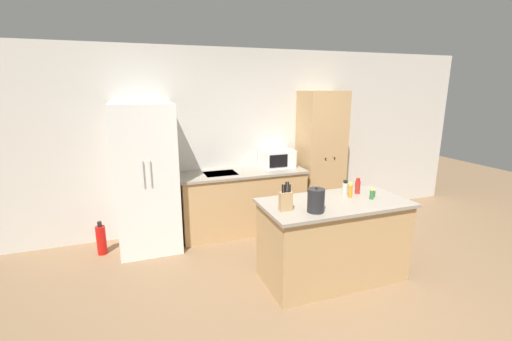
{
  "coord_description": "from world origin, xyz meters",
  "views": [
    {
      "loc": [
        -1.82,
        -2.49,
        2.07
      ],
      "look_at": [
        -0.42,
        1.4,
        1.05
      ],
      "focal_mm": 24.0,
      "sensor_mm": 36.0,
      "label": 1
    }
  ],
  "objects_px": {
    "refrigerator": "(146,178)",
    "microwave": "(277,158)",
    "spice_bottle_pale_salt": "(345,188)",
    "spice_bottle_amber_oil": "(350,191)",
    "pantry_cabinet": "(321,157)",
    "spice_bottle_short_red": "(358,186)",
    "spice_bottle_green_herb": "(372,194)",
    "knife_block": "(286,200)",
    "kettle": "(316,200)",
    "fire_extinguisher": "(101,240)",
    "spice_bottle_tall_dark": "(373,193)"
  },
  "relations": [
    {
      "from": "spice_bottle_pale_salt",
      "to": "refrigerator",
      "type": "bearing_deg",
      "value": 147.38
    },
    {
      "from": "microwave",
      "to": "knife_block",
      "type": "relative_size",
      "value": 1.59
    },
    {
      "from": "spice_bottle_amber_oil",
      "to": "fire_extinguisher",
      "type": "relative_size",
      "value": 0.38
    },
    {
      "from": "spice_bottle_amber_oil",
      "to": "spice_bottle_pale_salt",
      "type": "relative_size",
      "value": 0.97
    },
    {
      "from": "spice_bottle_pale_salt",
      "to": "kettle",
      "type": "bearing_deg",
      "value": -148.38
    },
    {
      "from": "refrigerator",
      "to": "spice_bottle_short_red",
      "type": "xyz_separation_m",
      "value": [
        2.23,
        -1.32,
        0.03
      ]
    },
    {
      "from": "kettle",
      "to": "microwave",
      "type": "bearing_deg",
      "value": 78.23
    },
    {
      "from": "spice_bottle_pale_salt",
      "to": "fire_extinguisher",
      "type": "relative_size",
      "value": 0.4
    },
    {
      "from": "spice_bottle_short_red",
      "to": "spice_bottle_green_herb",
      "type": "relative_size",
      "value": 1.5
    },
    {
      "from": "microwave",
      "to": "spice_bottle_tall_dark",
      "type": "relative_size",
      "value": 5.28
    },
    {
      "from": "spice_bottle_tall_dark",
      "to": "spice_bottle_pale_salt",
      "type": "bearing_deg",
      "value": 147.95
    },
    {
      "from": "pantry_cabinet",
      "to": "knife_block",
      "type": "bearing_deg",
      "value": -129.26
    },
    {
      "from": "spice_bottle_amber_oil",
      "to": "spice_bottle_tall_dark",
      "type": "bearing_deg",
      "value": -16.5
    },
    {
      "from": "pantry_cabinet",
      "to": "spice_bottle_short_red",
      "type": "distance_m",
      "value": 1.47
    },
    {
      "from": "refrigerator",
      "to": "spice_bottle_tall_dark",
      "type": "bearing_deg",
      "value": -32.56
    },
    {
      "from": "pantry_cabinet",
      "to": "spice_bottle_short_red",
      "type": "bearing_deg",
      "value": -103.83
    },
    {
      "from": "spice_bottle_short_red",
      "to": "spice_bottle_amber_oil",
      "type": "bearing_deg",
      "value": -149.8
    },
    {
      "from": "spice_bottle_amber_oil",
      "to": "spice_bottle_green_herb",
      "type": "relative_size",
      "value": 1.4
    },
    {
      "from": "kettle",
      "to": "fire_extinguisher",
      "type": "distance_m",
      "value": 2.79
    },
    {
      "from": "spice_bottle_short_red",
      "to": "spice_bottle_amber_oil",
      "type": "height_order",
      "value": "spice_bottle_short_red"
    },
    {
      "from": "knife_block",
      "to": "kettle",
      "type": "relative_size",
      "value": 1.15
    },
    {
      "from": "spice_bottle_tall_dark",
      "to": "pantry_cabinet",
      "type": "bearing_deg",
      "value": 80.65
    },
    {
      "from": "spice_bottle_short_red",
      "to": "fire_extinguisher",
      "type": "bearing_deg",
      "value": 155.43
    },
    {
      "from": "kettle",
      "to": "refrigerator",
      "type": "bearing_deg",
      "value": 131.78
    },
    {
      "from": "refrigerator",
      "to": "microwave",
      "type": "distance_m",
      "value": 1.89
    },
    {
      "from": "fire_extinguisher",
      "to": "spice_bottle_amber_oil",
      "type": "bearing_deg",
      "value": -27.45
    },
    {
      "from": "pantry_cabinet",
      "to": "spice_bottle_pale_salt",
      "type": "distance_m",
      "value": 1.53
    },
    {
      "from": "spice_bottle_tall_dark",
      "to": "fire_extinguisher",
      "type": "relative_size",
      "value": 0.2
    },
    {
      "from": "spice_bottle_green_herb",
      "to": "spice_bottle_tall_dark",
      "type": "bearing_deg",
      "value": 39.38
    },
    {
      "from": "spice_bottle_tall_dark",
      "to": "kettle",
      "type": "relative_size",
      "value": 0.35
    },
    {
      "from": "microwave",
      "to": "spice_bottle_amber_oil",
      "type": "distance_m",
      "value": 1.59
    },
    {
      "from": "spice_bottle_amber_oil",
      "to": "fire_extinguisher",
      "type": "xyz_separation_m",
      "value": [
        -2.67,
        1.39,
        -0.77
      ]
    },
    {
      "from": "spice_bottle_tall_dark",
      "to": "spice_bottle_pale_salt",
      "type": "xyz_separation_m",
      "value": [
        -0.26,
        0.16,
        0.04
      ]
    },
    {
      "from": "spice_bottle_tall_dark",
      "to": "spice_bottle_pale_salt",
      "type": "relative_size",
      "value": 0.51
    },
    {
      "from": "pantry_cabinet",
      "to": "knife_block",
      "type": "relative_size",
      "value": 6.89
    },
    {
      "from": "spice_bottle_short_red",
      "to": "spice_bottle_pale_salt",
      "type": "distance_m",
      "value": 0.17
    },
    {
      "from": "refrigerator",
      "to": "microwave",
      "type": "bearing_deg",
      "value": 5.12
    },
    {
      "from": "refrigerator",
      "to": "microwave",
      "type": "height_order",
      "value": "refrigerator"
    },
    {
      "from": "spice_bottle_pale_salt",
      "to": "spice_bottle_amber_oil",
      "type": "bearing_deg",
      "value": -84.08
    },
    {
      "from": "microwave",
      "to": "knife_block",
      "type": "height_order",
      "value": "knife_block"
    },
    {
      "from": "spice_bottle_green_herb",
      "to": "kettle",
      "type": "relative_size",
      "value": 0.47
    },
    {
      "from": "spice_bottle_short_red",
      "to": "spice_bottle_tall_dark",
      "type": "bearing_deg",
      "value": -62.0
    },
    {
      "from": "kettle",
      "to": "spice_bottle_tall_dark",
      "type": "bearing_deg",
      "value": 12.9
    },
    {
      "from": "kettle",
      "to": "spice_bottle_green_herb",
      "type": "bearing_deg",
      "value": 10.0
    },
    {
      "from": "fire_extinguisher",
      "to": "spice_bottle_tall_dark",
      "type": "bearing_deg",
      "value": -26.58
    },
    {
      "from": "refrigerator",
      "to": "microwave",
      "type": "relative_size",
      "value": 4.05
    },
    {
      "from": "knife_block",
      "to": "refrigerator",
      "type": "bearing_deg",
      "value": 128.73
    },
    {
      "from": "spice_bottle_tall_dark",
      "to": "spice_bottle_amber_oil",
      "type": "relative_size",
      "value": 0.53
    },
    {
      "from": "spice_bottle_short_red",
      "to": "microwave",
      "type": "bearing_deg",
      "value": 103.49
    },
    {
      "from": "spice_bottle_pale_salt",
      "to": "kettle",
      "type": "distance_m",
      "value": 0.67
    }
  ]
}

